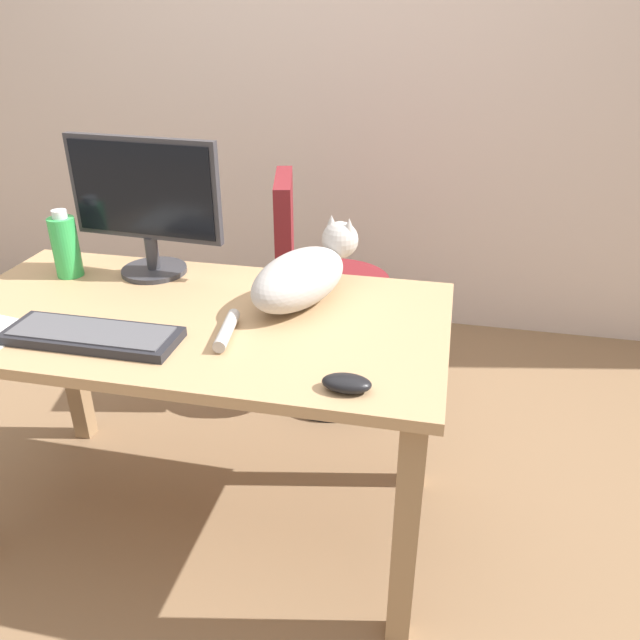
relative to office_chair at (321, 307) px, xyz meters
name	(u,v)px	position (x,y,z in m)	size (l,w,h in m)	color
ground_plane	(213,514)	(-0.19, -0.79, -0.39)	(8.00, 8.00, 0.00)	#846647
back_wall	(317,47)	(-0.19, 0.77, 0.91)	(6.00, 0.04, 2.60)	beige
desk	(196,348)	(-0.19, -0.79, 0.22)	(1.38, 0.72, 0.72)	tan
office_chair	(321,307)	(0.00, 0.00, 0.00)	(0.49, 0.48, 0.91)	black
monitor	(145,202)	(-0.42, -0.54, 0.56)	(0.48, 0.20, 0.42)	#333338
keyboard	(92,335)	(-0.37, -0.98, 0.34)	(0.44, 0.15, 0.03)	#232328
cat	(304,274)	(0.09, -0.64, 0.41)	(0.31, 0.57, 0.20)	#B2ADA8
computer_mouse	(347,383)	(0.29, -1.07, 0.35)	(0.11, 0.06, 0.04)	black
water_bottle	(65,246)	(-0.66, -0.61, 0.43)	(0.08, 0.08, 0.21)	green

